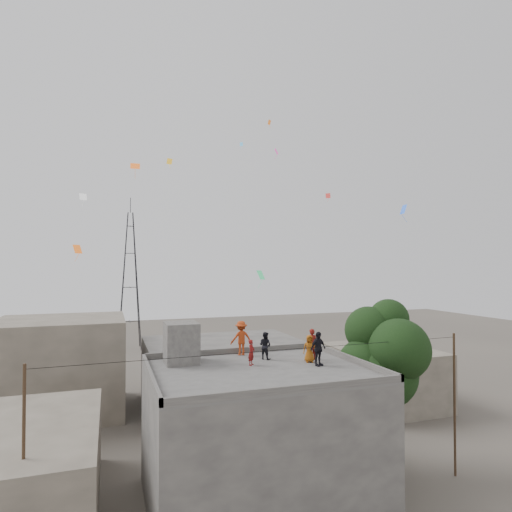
{
  "coord_description": "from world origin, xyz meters",
  "views": [
    {
      "loc": [
        -6.65,
        -18.88,
        10.93
      ],
      "look_at": [
        0.84,
        2.85,
        11.46
      ],
      "focal_mm": 30.0,
      "sensor_mm": 36.0,
      "label": 1
    }
  ],
  "objects_px": {
    "stair_head_box": "(181,343)",
    "person_red_adult": "(312,344)",
    "person_dark_adult": "(318,349)",
    "transmission_tower": "(130,280)",
    "tree": "(385,356)"
  },
  "relations": [
    {
      "from": "stair_head_box",
      "to": "transmission_tower",
      "type": "relative_size",
      "value": 0.1
    },
    {
      "from": "transmission_tower",
      "to": "person_dark_adult",
      "type": "relative_size",
      "value": 12.16
    },
    {
      "from": "stair_head_box",
      "to": "person_dark_adult",
      "type": "xyz_separation_m",
      "value": [
        6.16,
        -2.84,
        -0.18
      ]
    },
    {
      "from": "transmission_tower",
      "to": "person_red_adult",
      "type": "distance_m",
      "value": 39.62
    },
    {
      "from": "stair_head_box",
      "to": "tree",
      "type": "height_order",
      "value": "tree"
    },
    {
      "from": "person_dark_adult",
      "to": "transmission_tower",
      "type": "bearing_deg",
      "value": 80.93
    },
    {
      "from": "stair_head_box",
      "to": "person_red_adult",
      "type": "distance_m",
      "value": 6.66
    },
    {
      "from": "stair_head_box",
      "to": "person_dark_adult",
      "type": "distance_m",
      "value": 6.78
    },
    {
      "from": "person_dark_adult",
      "to": "tree",
      "type": "bearing_deg",
      "value": -8.16
    },
    {
      "from": "tree",
      "to": "transmission_tower",
      "type": "bearing_deg",
      "value": 106.09
    },
    {
      "from": "transmission_tower",
      "to": "person_red_adult",
      "type": "height_order",
      "value": "transmission_tower"
    },
    {
      "from": "person_red_adult",
      "to": "person_dark_adult",
      "type": "xyz_separation_m",
      "value": [
        -0.33,
        -1.35,
        0.03
      ]
    },
    {
      "from": "stair_head_box",
      "to": "tree",
      "type": "xyz_separation_m",
      "value": [
        10.57,
        -2.0,
        -1.0
      ]
    },
    {
      "from": "tree",
      "to": "person_red_adult",
      "type": "distance_m",
      "value": 4.18
    },
    {
      "from": "tree",
      "to": "person_dark_adult",
      "type": "bearing_deg",
      "value": -169.28
    }
  ]
}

